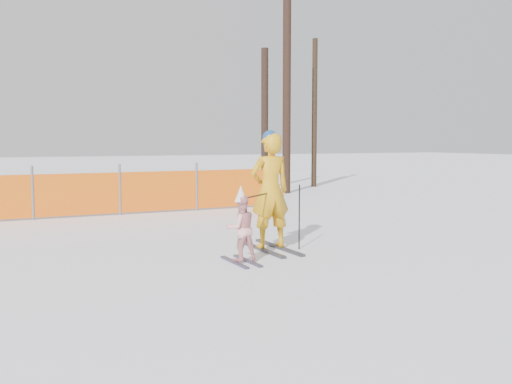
% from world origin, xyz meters
% --- Properties ---
extents(ground, '(120.00, 120.00, 0.00)m').
position_xyz_m(ground, '(0.00, 0.00, 0.00)').
color(ground, white).
rests_on(ground, ground).
extents(adult, '(0.71, 1.59, 1.99)m').
position_xyz_m(adult, '(0.37, 0.72, 1.00)').
color(adult, black).
rests_on(adult, ground).
extents(child, '(0.49, 0.91, 1.16)m').
position_xyz_m(child, '(-0.50, -0.01, 0.53)').
color(child, black).
rests_on(child, ground).
extents(ski_poles, '(1.25, 0.58, 1.09)m').
position_xyz_m(ski_poles, '(0.42, 0.45, 0.73)').
color(ski_poles, black).
rests_on(ski_poles, ground).
extents(tree_trunks, '(2.60, 2.25, 6.56)m').
position_xyz_m(tree_trunks, '(6.27, 10.66, 2.98)').
color(tree_trunks, black).
rests_on(tree_trunks, ground).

